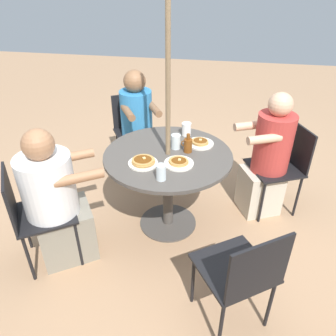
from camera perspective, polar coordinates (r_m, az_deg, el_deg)
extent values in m
plane|color=tan|center=(3.06, 0.00, -9.52)|extent=(12.00, 12.00, 0.00)
cylinder|color=#4C4742|center=(3.06, 0.00, -9.41)|extent=(0.51, 0.51, 0.01)
cylinder|color=#4C4742|center=(2.84, 0.00, -4.21)|extent=(0.09, 0.09, 0.70)
cylinder|color=#4C4742|center=(2.64, 0.00, 2.21)|extent=(1.04, 1.04, 0.03)
cylinder|color=#846B4C|center=(2.48, 0.00, 9.50)|extent=(0.04, 0.04, 2.16)
cylinder|color=black|center=(3.06, 16.01, -5.80)|extent=(0.02, 0.02, 0.44)
cylinder|color=black|center=(3.31, 13.18, -2.14)|extent=(0.02, 0.02, 0.44)
cylinder|color=black|center=(3.23, 21.60, -4.67)|extent=(0.02, 0.02, 0.44)
cylinder|color=black|center=(3.47, 18.50, -1.29)|extent=(0.02, 0.02, 0.44)
cube|color=black|center=(3.14, 18.00, 0.00)|extent=(0.56, 0.56, 0.02)
cube|color=black|center=(3.15, 21.76, 3.54)|extent=(0.18, 0.37, 0.38)
cube|color=beige|center=(3.21, 15.66, -3.70)|extent=(0.43, 0.42, 0.44)
cylinder|color=#B73833|center=(2.98, 17.83, 4.06)|extent=(0.32, 0.32, 0.54)
sphere|color=#DBA884|center=(2.84, 19.02, 10.42)|extent=(0.20, 0.20, 0.20)
cylinder|color=#DBA884|center=(2.74, 16.43, 4.87)|extent=(0.29, 0.18, 0.07)
cylinder|color=#DBA884|center=(2.95, 14.07, 7.17)|extent=(0.29, 0.18, 0.07)
cylinder|color=black|center=(3.61, -1.89, 1.93)|extent=(0.02, 0.02, 0.44)
cylinder|color=black|center=(3.53, -7.39, 0.90)|extent=(0.02, 0.02, 0.44)
cylinder|color=black|center=(3.91, -3.59, 4.41)|extent=(0.02, 0.02, 0.44)
cylinder|color=black|center=(3.84, -8.70, 3.49)|extent=(0.02, 0.02, 0.44)
cube|color=black|center=(3.61, -5.58, 5.90)|extent=(0.58, 0.58, 0.02)
cube|color=black|center=(3.71, -6.59, 9.95)|extent=(0.35, 0.22, 0.38)
cube|color=#3D3D42|center=(3.63, -4.92, 1.95)|extent=(0.44, 0.45, 0.44)
cylinder|color=teal|center=(3.46, -5.52, 9.17)|extent=(0.33, 0.33, 0.51)
sphere|color=brown|center=(3.33, -5.84, 14.81)|extent=(0.22, 0.22, 0.22)
cylinder|color=brown|center=(3.28, -2.47, 10.31)|extent=(0.22, 0.30, 0.07)
cylinder|color=brown|center=(3.21, -7.01, 9.63)|extent=(0.22, 0.30, 0.07)
cylinder|color=black|center=(2.92, -16.57, -8.01)|extent=(0.02, 0.02, 0.44)
cylinder|color=black|center=(2.65, -15.31, -12.69)|extent=(0.02, 0.02, 0.44)
cylinder|color=black|center=(2.93, -23.51, -9.48)|extent=(0.02, 0.02, 0.44)
cylinder|color=black|center=(2.66, -23.08, -14.31)|extent=(0.02, 0.02, 0.44)
cube|color=black|center=(2.63, -20.54, -7.37)|extent=(0.58, 0.58, 0.02)
cube|color=black|center=(2.53, -25.85, -4.80)|extent=(0.24, 0.34, 0.38)
cube|color=gray|center=(2.78, -17.22, -10.51)|extent=(0.54, 0.53, 0.44)
cylinder|color=white|center=(2.50, -20.18, -2.99)|extent=(0.39, 0.39, 0.48)
sphere|color=#A3704C|center=(2.33, -21.71, 3.82)|extent=(0.22, 0.22, 0.22)
cylinder|color=#A3704C|center=(2.58, -16.49, 1.90)|extent=(0.32, 0.24, 0.07)
cylinder|color=#A3704C|center=(2.31, -15.26, -1.65)|extent=(0.32, 0.24, 0.07)
cylinder|color=black|center=(2.34, 4.37, -18.90)|extent=(0.02, 0.02, 0.44)
cylinder|color=black|center=(2.48, 12.00, -15.95)|extent=(0.02, 0.02, 0.44)
cylinder|color=black|center=(2.17, 9.22, -25.48)|extent=(0.02, 0.02, 0.44)
cylinder|color=black|center=(2.32, 17.32, -21.68)|extent=(0.02, 0.02, 0.44)
cube|color=black|center=(2.14, 11.38, -16.66)|extent=(0.58, 0.58, 0.02)
cube|color=black|center=(1.89, 15.55, -16.66)|extent=(0.34, 0.24, 0.38)
cylinder|color=silver|center=(2.49, 1.90, 0.81)|extent=(0.23, 0.23, 0.01)
cylinder|color=#BC8947|center=(2.49, 1.88, 1.08)|extent=(0.15, 0.15, 0.01)
cylinder|color=#BC8947|center=(2.49, 1.81, 1.27)|extent=(0.15, 0.15, 0.01)
ellipsoid|color=brown|center=(2.48, 1.91, 1.35)|extent=(0.12, 0.11, 0.00)
cube|color=#F4E084|center=(2.48, 2.03, 1.47)|extent=(0.02, 0.02, 0.01)
cylinder|color=silver|center=(2.78, 5.62, 4.26)|extent=(0.23, 0.23, 0.01)
cylinder|color=#BC8947|center=(2.78, 5.68, 4.49)|extent=(0.14, 0.14, 0.01)
cylinder|color=#BC8947|center=(2.77, 5.58, 4.67)|extent=(0.14, 0.14, 0.01)
ellipsoid|color=brown|center=(2.77, 5.65, 4.82)|extent=(0.11, 0.10, 0.00)
cube|color=#F4E084|center=(2.77, 5.69, 4.93)|extent=(0.02, 0.02, 0.01)
cylinder|color=silver|center=(2.50, -4.37, 0.84)|extent=(0.23, 0.23, 0.01)
cylinder|color=#BC8947|center=(2.49, -4.37, 1.06)|extent=(0.17, 0.17, 0.01)
cylinder|color=#BC8947|center=(2.49, -4.29, 1.22)|extent=(0.18, 0.18, 0.01)
cylinder|color=#BC8947|center=(2.49, -4.35, 1.42)|extent=(0.17, 0.17, 0.01)
ellipsoid|color=brown|center=(2.48, -4.41, 1.55)|extent=(0.14, 0.13, 0.00)
cube|color=#F4E084|center=(2.48, -4.19, 1.75)|extent=(0.03, 0.03, 0.01)
cylinder|color=brown|center=(2.64, 3.50, 3.92)|extent=(0.07, 0.07, 0.11)
cylinder|color=brown|center=(2.61, 3.56, 5.46)|extent=(0.03, 0.03, 0.05)
torus|color=brown|center=(2.64, 2.84, 4.30)|extent=(0.05, 0.01, 0.05)
cylinder|color=white|center=(2.91, 3.23, 6.71)|extent=(0.08, 0.08, 0.11)
cylinder|color=white|center=(2.89, 3.26, 7.72)|extent=(0.08, 0.08, 0.01)
cylinder|color=silver|center=(2.29, -1.22, -0.75)|extent=(0.07, 0.07, 0.12)
cylinder|color=silver|center=(2.69, 1.38, 4.62)|extent=(0.08, 0.08, 0.12)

